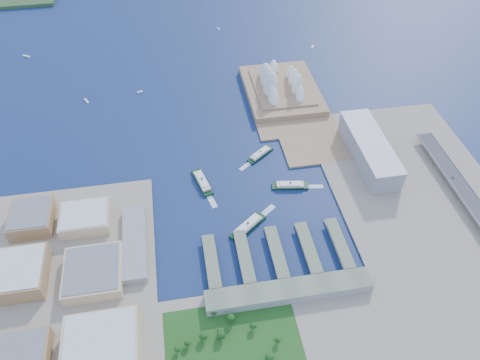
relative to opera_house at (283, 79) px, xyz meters
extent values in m
plane|color=#0E1C41|center=(-105.00, -280.00, -32.00)|extent=(3000.00, 3000.00, 0.00)
cube|color=gray|center=(-355.00, -385.00, -30.50)|extent=(220.00, 390.00, 3.00)
cube|color=gray|center=(-105.00, -490.00, -30.50)|extent=(720.00, 180.00, 3.00)
cube|color=gray|center=(135.00, -330.00, -30.50)|extent=(240.00, 500.00, 3.00)
cube|color=#937250|center=(2.50, -20.00, -30.50)|extent=(135.00, 220.00, 3.00)
cube|color=gray|center=(90.00, -200.00, -11.50)|extent=(45.00, 155.00, 35.00)
cube|color=gray|center=(-90.00, -415.00, -23.00)|extent=(200.00, 28.00, 12.00)
imported|color=slate|center=(191.00, -274.85, -16.49)|extent=(1.86, 4.57, 1.33)
camera|label=1|loc=(-198.00, -702.05, 460.71)|focal=35.00mm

